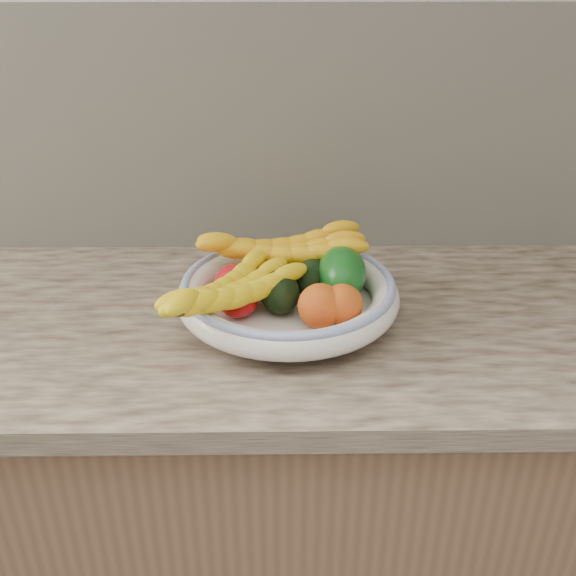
{
  "coord_description": "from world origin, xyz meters",
  "views": [
    {
      "loc": [
        -0.01,
        0.66,
        1.48
      ],
      "look_at": [
        0.0,
        1.66,
        0.96
      ],
      "focal_mm": 40.0,
      "sensor_mm": 36.0,
      "label": 1
    }
  ],
  "objects_px": {
    "green_mango": "(341,273)",
    "banana_bunch_back": "(281,253)",
    "fruit_bowl": "(288,294)",
    "banana_bunch_front": "(229,295)"
  },
  "relations": [
    {
      "from": "banana_bunch_back",
      "to": "banana_bunch_front",
      "type": "relative_size",
      "value": 1.06
    },
    {
      "from": "fruit_bowl",
      "to": "banana_bunch_back",
      "type": "bearing_deg",
      "value": 97.35
    },
    {
      "from": "fruit_bowl",
      "to": "green_mango",
      "type": "xyz_separation_m",
      "value": [
        0.1,
        0.02,
        0.03
      ]
    },
    {
      "from": "banana_bunch_back",
      "to": "banana_bunch_front",
      "type": "bearing_deg",
      "value": -123.9
    },
    {
      "from": "fruit_bowl",
      "to": "banana_bunch_back",
      "type": "distance_m",
      "value": 0.09
    },
    {
      "from": "green_mango",
      "to": "banana_bunch_back",
      "type": "height_order",
      "value": "same"
    },
    {
      "from": "fruit_bowl",
      "to": "green_mango",
      "type": "height_order",
      "value": "green_mango"
    },
    {
      "from": "green_mango",
      "to": "banana_bunch_back",
      "type": "xyz_separation_m",
      "value": [
        -0.11,
        0.06,
        0.01
      ]
    },
    {
      "from": "banana_bunch_back",
      "to": "fruit_bowl",
      "type": "bearing_deg",
      "value": -87.29
    },
    {
      "from": "fruit_bowl",
      "to": "banana_bunch_front",
      "type": "relative_size",
      "value": 1.27
    }
  ]
}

